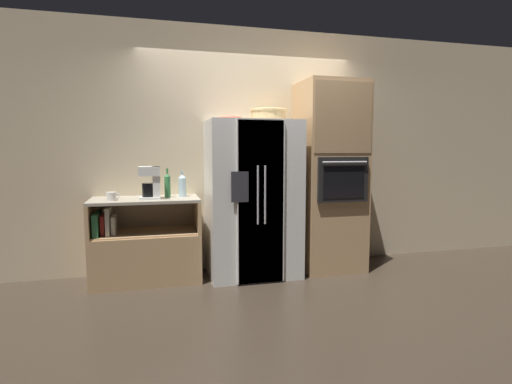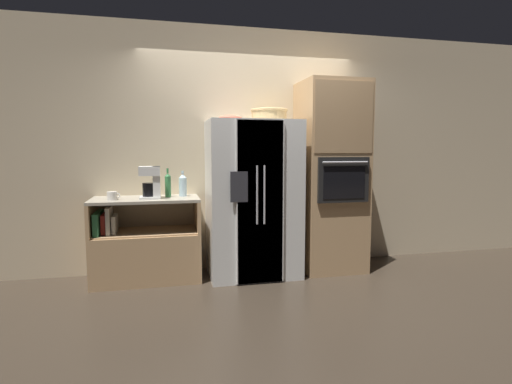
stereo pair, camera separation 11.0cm
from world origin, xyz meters
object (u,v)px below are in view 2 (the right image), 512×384
Objects in this scene: wicker_basket at (269,115)px; bottle_tall at (183,185)px; wall_oven at (331,177)px; fruit_bowl at (230,118)px; refrigerator at (253,199)px; coffee_maker at (152,181)px; mug at (112,196)px; bottle_short at (168,185)px.

bottle_tall is (-0.96, 0.06, -0.77)m from wicker_basket.
wall_oven is at bearing -4.37° from bottle_tall.
fruit_bowl is at bearing -7.14° from bottle_tall.
refrigerator is at bearing -11.57° from bottle_tall.
coffee_maker is at bearing -174.50° from fruit_bowl.
wicker_basket reaches higher than bottle_tall.
wicker_basket is (0.21, 0.10, 0.93)m from refrigerator.
wicker_basket is (-0.72, 0.07, 0.70)m from wall_oven.
mug is at bearing -165.80° from bottle_tall.
fruit_bowl reaches higher than refrigerator.
wall_oven is at bearing -5.69° from wicker_basket.
wicker_basket reaches higher than coffee_maker.
fruit_bowl is (-0.44, -0.01, -0.04)m from wicker_basket.
bottle_short is 2.39× the size of mug.
mug is (-1.24, -0.12, -0.81)m from fruit_bowl.
bottle_tall is 0.83× the size of coffee_maker.
refrigerator is at bearing -7.39° from bottle_short.
mug is at bearing -174.65° from fruit_bowl.
fruit_bowl reaches higher than bottle_short.
bottle_tall is 0.36m from coffee_maker.
wall_oven reaches higher than wicker_basket.
bottle_tall is at bearing 172.86° from fruit_bowl.
refrigerator is at bearing -20.94° from fruit_bowl.
wall_oven reaches higher than coffee_maker.
mug is at bearing -174.98° from coffee_maker.
mug is 0.42m from coffee_maker.
wicker_basket is at bearing 174.31° from wall_oven.
bottle_short is (-1.85, 0.09, -0.06)m from wall_oven.
coffee_maker is at bearing -179.49° from wall_oven.
mug is 0.38× the size of coffee_maker.
wicker_basket reaches higher than refrigerator.
refrigerator is 0.92m from fruit_bowl.
coffee_maker is at bearing -175.99° from wicker_basket.
wall_oven is 7.75× the size of bottle_tall.
bottle_tall is 0.90× the size of bottle_short.
fruit_bowl is 1.49m from mug.
refrigerator is 13.19× the size of mug.
bottle_tall is (-1.69, 0.13, -0.07)m from wall_oven.
bottle_short is (-1.12, 0.02, -0.77)m from wicker_basket.
mug is (-1.68, -0.12, -0.86)m from wicker_basket.
fruit_bowl is 0.82× the size of bottle_short.
bottle_short is (-0.16, -0.04, 0.01)m from bottle_tall.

